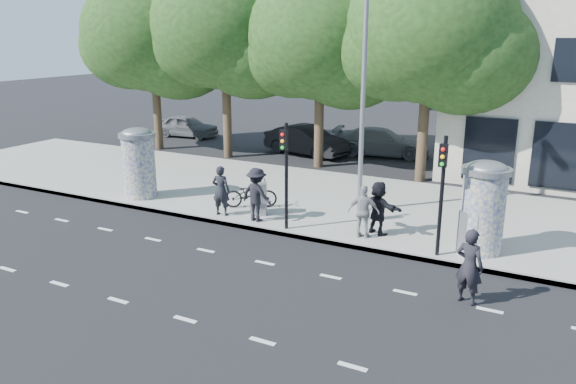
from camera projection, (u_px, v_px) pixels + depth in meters
The scene contains 25 objects.
ground at pixel (238, 282), 14.45m from camera, with size 120.00×120.00×0.00m, color black.
sidewalk at pixel (346, 203), 20.83m from camera, with size 40.00×8.00×0.15m, color gray.
curb at pixel (299, 237), 17.46m from camera, with size 40.00×0.10×0.16m, color slate.
lane_dash_near at pixel (185, 319), 12.57m from camera, with size 32.00×0.12×0.01m, color silver.
lane_dash_far at pixel (265, 263), 15.65m from camera, with size 32.00×0.12×0.01m, color silver.
ad_column_left at pixel (139, 161), 21.06m from camera, with size 1.36×1.36×2.65m.
ad_column_right at pixel (483, 205), 15.74m from camera, with size 1.36×1.36×2.65m.
traffic_pole_near at pixel (285, 166), 17.34m from camera, with size 0.22×0.31×3.40m.
traffic_pole_far at pixel (442, 184), 15.21m from camera, with size 0.22×0.31×3.40m.
street_lamp at pixel (363, 77), 18.44m from camera, with size 0.25×0.93×8.00m.
tree_far_left at pixel (152, 32), 29.17m from camera, with size 7.20×7.20×9.26m.
tree_mid_left at pixel (224, 26), 27.09m from camera, with size 7.20×7.20×9.57m.
tree_near_left at pixel (320, 35), 25.17m from camera, with size 6.80×6.80×8.97m.
tree_center at pixel (430, 29), 22.55m from camera, with size 7.00×7.00×9.30m.
ped_b at pixel (221, 191), 19.06m from camera, with size 0.63×0.41×1.73m, color black.
ped_d at pixel (257, 195), 18.47m from camera, with size 1.16×0.67×1.80m, color black.
ped_e at pixel (364, 212), 16.97m from camera, with size 0.96×0.55×1.64m, color gray.
ped_f at pixel (378, 208), 17.26m from camera, with size 1.57×0.56×1.69m, color black.
man_road at pixel (469, 266), 13.13m from camera, with size 0.68×0.44×1.85m, color black.
bicycle at pixel (251, 194), 19.99m from camera, with size 1.88×0.66×0.99m, color black.
cabinet_left at pixel (259, 199), 19.18m from camera, with size 0.53×0.39×1.12m, color gray.
cabinet_right at pixel (471, 233), 15.78m from camera, with size 0.60×0.44×1.25m, color gray.
car_left at pixel (187, 126), 34.27m from camera, with size 3.92×1.58×1.34m, color #585B60.
car_mid at pixel (306, 140), 29.24m from camera, with size 4.60×1.60×1.52m, color black.
car_right at pixel (381, 142), 29.08m from camera, with size 4.90×1.99×1.42m, color slate.
Camera 1 is at (7.25, -11.17, 6.22)m, focal length 35.00 mm.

